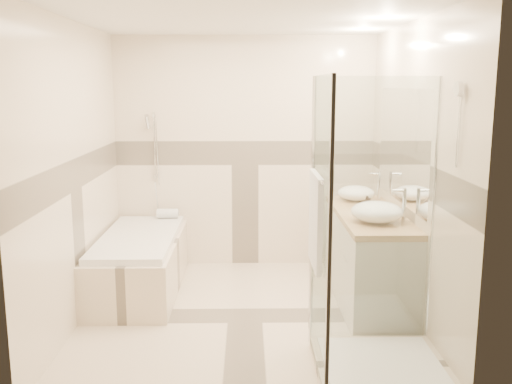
{
  "coord_description": "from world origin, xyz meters",
  "views": [
    {
      "loc": [
        0.02,
        -4.69,
        1.97
      ],
      "look_at": [
        0.1,
        0.25,
        1.05
      ],
      "focal_mm": 40.0,
      "sensor_mm": 36.0,
      "label": 1
    }
  ],
  "objects_px": {
    "shower_enclosure": "(365,301)",
    "vessel_sink_near": "(356,193)",
    "vanity": "(368,258)",
    "vessel_sink_far": "(377,212)",
    "amenity_bottle_b": "(367,204)",
    "amenity_bottle_a": "(370,206)",
    "bathtub": "(140,260)"
  },
  "relations": [
    {
      "from": "vanity",
      "to": "shower_enclosure",
      "type": "distance_m",
      "value": 1.31
    },
    {
      "from": "shower_enclosure",
      "to": "vessel_sink_far",
      "type": "relative_size",
      "value": 4.72
    },
    {
      "from": "shower_enclosure",
      "to": "amenity_bottle_b",
      "type": "xyz_separation_m",
      "value": [
        0.27,
        1.3,
        0.42
      ]
    },
    {
      "from": "vessel_sink_far",
      "to": "vanity",
      "type": "bearing_deg",
      "value": 86.85
    },
    {
      "from": "shower_enclosure",
      "to": "amenity_bottle_b",
      "type": "height_order",
      "value": "shower_enclosure"
    },
    {
      "from": "vanity",
      "to": "vessel_sink_near",
      "type": "xyz_separation_m",
      "value": [
        -0.02,
        0.56,
        0.5
      ]
    },
    {
      "from": "vessel_sink_far",
      "to": "vessel_sink_near",
      "type": "bearing_deg",
      "value": 90.0
    },
    {
      "from": "vessel_sink_near",
      "to": "amenity_bottle_b",
      "type": "distance_m",
      "value": 0.53
    },
    {
      "from": "vessel_sink_far",
      "to": "amenity_bottle_b",
      "type": "height_order",
      "value": "vessel_sink_far"
    },
    {
      "from": "vanity",
      "to": "amenity_bottle_b",
      "type": "bearing_deg",
      "value": 123.3
    },
    {
      "from": "shower_enclosure",
      "to": "vessel_sink_far",
      "type": "xyz_separation_m",
      "value": [
        0.27,
        0.91,
        0.43
      ]
    },
    {
      "from": "bathtub",
      "to": "amenity_bottle_a",
      "type": "bearing_deg",
      "value": -11.28
    },
    {
      "from": "vessel_sink_near",
      "to": "shower_enclosure",
      "type": "bearing_deg",
      "value": -98.48
    },
    {
      "from": "vessel_sink_far",
      "to": "amenity_bottle_b",
      "type": "distance_m",
      "value": 0.39
    },
    {
      "from": "vanity",
      "to": "shower_enclosure",
      "type": "relative_size",
      "value": 0.79
    },
    {
      "from": "bathtub",
      "to": "vessel_sink_far",
      "type": "distance_m",
      "value": 2.33
    },
    {
      "from": "amenity_bottle_b",
      "to": "shower_enclosure",
      "type": "bearing_deg",
      "value": -101.84
    },
    {
      "from": "vessel_sink_near",
      "to": "vessel_sink_far",
      "type": "relative_size",
      "value": 0.84
    },
    {
      "from": "vessel_sink_near",
      "to": "amenity_bottle_a",
      "type": "bearing_deg",
      "value": -90.0
    },
    {
      "from": "vessel_sink_near",
      "to": "vessel_sink_far",
      "type": "height_order",
      "value": "vessel_sink_far"
    },
    {
      "from": "shower_enclosure",
      "to": "vessel_sink_near",
      "type": "relative_size",
      "value": 5.59
    },
    {
      "from": "vanity",
      "to": "vessel_sink_far",
      "type": "height_order",
      "value": "vessel_sink_far"
    },
    {
      "from": "shower_enclosure",
      "to": "vessel_sink_near",
      "type": "height_order",
      "value": "shower_enclosure"
    },
    {
      "from": "vessel_sink_far",
      "to": "amenity_bottle_b",
      "type": "relative_size",
      "value": 2.96
    },
    {
      "from": "amenity_bottle_a",
      "to": "vessel_sink_near",
      "type": "bearing_deg",
      "value": 90.0
    },
    {
      "from": "amenity_bottle_a",
      "to": "amenity_bottle_b",
      "type": "xyz_separation_m",
      "value": [
        0.0,
        0.11,
        0.0
      ]
    },
    {
      "from": "vessel_sink_near",
      "to": "bathtub",
      "type": "bearing_deg",
      "value": -174.39
    },
    {
      "from": "amenity_bottle_a",
      "to": "amenity_bottle_b",
      "type": "relative_size",
      "value": 1.0
    },
    {
      "from": "shower_enclosure",
      "to": "amenity_bottle_b",
      "type": "bearing_deg",
      "value": 78.16
    },
    {
      "from": "vessel_sink_far",
      "to": "amenity_bottle_a",
      "type": "height_order",
      "value": "vessel_sink_far"
    },
    {
      "from": "shower_enclosure",
      "to": "vanity",
      "type": "bearing_deg",
      "value": 77.03
    },
    {
      "from": "vanity",
      "to": "vessel_sink_near",
      "type": "height_order",
      "value": "vessel_sink_near"
    }
  ]
}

